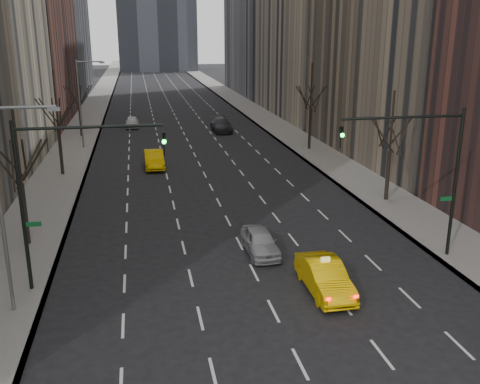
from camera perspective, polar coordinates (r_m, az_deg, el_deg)
sidewalk_left at (r=83.52m, az=-15.61°, el=7.99°), size 4.50×320.00×0.15m
sidewalk_right at (r=85.09m, az=1.23°, el=8.74°), size 4.50×320.00×0.15m
tree_lw_b at (r=32.14m, az=-22.30°, el=0.85°), size 3.36×3.50×7.82m
tree_lw_c at (r=47.51m, az=-18.80°, el=6.39°), size 3.36×3.50×8.74m
tree_lw_d at (r=65.26m, az=-16.77°, el=8.72°), size 3.36×3.50×7.36m
tree_rw_b at (r=39.40m, az=15.68°, el=4.22°), size 3.36×3.50×7.82m
tree_rw_c at (r=55.77m, az=7.53°, el=8.53°), size 3.36×3.50×8.74m
traffic_mast_left at (r=25.47m, az=-18.84°, el=1.43°), size 6.69×0.39×8.00m
traffic_mast_right at (r=29.09m, az=19.44°, el=3.20°), size 6.69×0.39×8.00m
streetlight_near at (r=23.86m, az=-23.58°, el=0.26°), size 2.83×0.22×9.00m
streetlight_far at (r=57.99m, az=-16.42°, el=9.89°), size 2.83×0.22×9.00m
taxi_sedan at (r=25.73m, az=9.01°, el=-8.92°), size 1.64×4.68×1.54m
silver_sedan_ahead at (r=29.66m, az=2.16°, el=-5.31°), size 1.72×4.11×1.39m
far_taxi at (r=49.03m, az=-9.15°, el=3.48°), size 1.74×4.81×1.58m
far_suv_grey at (r=66.67m, az=-2.01°, el=7.17°), size 2.27×5.55×1.61m
far_car_white at (r=70.79m, az=-11.43°, el=7.33°), size 1.83×4.22×1.42m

